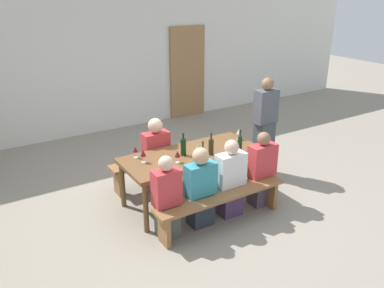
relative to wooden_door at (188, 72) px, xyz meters
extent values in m
plane|color=gray|center=(-2.06, -3.53, -1.05)|extent=(24.00, 24.00, 0.00)
cube|color=silver|center=(-2.06, 0.14, 0.55)|extent=(14.00, 0.20, 3.20)
cube|color=#9E7247|center=(0.00, 0.00, 0.00)|extent=(0.90, 0.06, 2.10)
cube|color=brown|center=(-2.06, -3.53, -0.33)|extent=(2.01, 0.88, 0.05)
cylinder|color=brown|center=(-2.98, -3.91, -0.70)|extent=(0.07, 0.07, 0.70)
cylinder|color=brown|center=(-1.14, -3.91, -0.70)|extent=(0.07, 0.07, 0.70)
cylinder|color=brown|center=(-2.98, -3.15, -0.70)|extent=(0.07, 0.07, 0.70)
cylinder|color=brown|center=(-1.14, -3.15, -0.70)|extent=(0.07, 0.07, 0.70)
cube|color=olive|center=(-2.06, -4.27, -0.62)|extent=(1.91, 0.30, 0.04)
cube|color=olive|center=(-2.91, -4.27, -0.84)|extent=(0.06, 0.24, 0.41)
cube|color=olive|center=(-1.21, -4.27, -0.84)|extent=(0.06, 0.24, 0.41)
cube|color=olive|center=(-2.06, -2.79, -0.62)|extent=(1.91, 0.30, 0.04)
cube|color=olive|center=(-2.91, -2.79, -0.84)|extent=(0.06, 0.24, 0.41)
cube|color=olive|center=(-1.21, -2.79, -0.84)|extent=(0.06, 0.24, 0.41)
cylinder|color=#332814|center=(-1.85, -3.69, -0.19)|extent=(0.07, 0.07, 0.23)
cylinder|color=#332814|center=(-1.85, -3.69, -0.03)|extent=(0.03, 0.03, 0.09)
cylinder|color=black|center=(-1.85, -3.69, 0.02)|extent=(0.03, 0.03, 0.01)
cylinder|color=#143319|center=(-2.19, -3.51, -0.18)|extent=(0.08, 0.08, 0.25)
cylinder|color=#143319|center=(-2.19, -3.51, -0.02)|extent=(0.03, 0.03, 0.07)
cylinder|color=black|center=(-2.19, -3.51, 0.02)|extent=(0.03, 0.03, 0.01)
cylinder|color=#143319|center=(-1.44, -3.81, -0.19)|extent=(0.07, 0.07, 0.22)
cylinder|color=#143319|center=(-1.44, -3.81, -0.03)|extent=(0.02, 0.02, 0.10)
cylinder|color=black|center=(-1.44, -3.81, 0.03)|extent=(0.03, 0.03, 0.01)
cylinder|color=#194723|center=(-2.10, -3.86, -0.20)|extent=(0.07, 0.07, 0.21)
cylinder|color=#194723|center=(-2.10, -3.86, -0.05)|extent=(0.02, 0.02, 0.09)
cylinder|color=black|center=(-2.10, -3.86, 0.00)|extent=(0.03, 0.03, 0.01)
cylinder|color=silver|center=(-2.38, -3.68, -0.30)|extent=(0.06, 0.06, 0.01)
cylinder|color=silver|center=(-2.38, -3.68, -0.25)|extent=(0.01, 0.01, 0.08)
cone|color=maroon|center=(-2.38, -3.68, -0.17)|extent=(0.08, 0.08, 0.08)
cylinder|color=silver|center=(-1.15, -3.43, -0.30)|extent=(0.06, 0.06, 0.01)
cylinder|color=silver|center=(-1.15, -3.43, -0.25)|extent=(0.01, 0.01, 0.08)
cone|color=beige|center=(-1.15, -3.43, -0.17)|extent=(0.08, 0.08, 0.09)
cylinder|color=silver|center=(-2.02, -3.61, -0.30)|extent=(0.06, 0.06, 0.01)
cylinder|color=silver|center=(-2.02, -3.61, -0.26)|extent=(0.01, 0.01, 0.07)
cone|color=beige|center=(-2.02, -3.61, -0.17)|extent=(0.07, 0.07, 0.09)
cylinder|color=silver|center=(-2.79, -3.23, -0.30)|extent=(0.06, 0.06, 0.01)
cylinder|color=silver|center=(-2.79, -3.23, -0.25)|extent=(0.01, 0.01, 0.08)
cone|color=maroon|center=(-2.79, -3.23, -0.17)|extent=(0.07, 0.07, 0.08)
cylinder|color=silver|center=(-2.77, -3.43, -0.30)|extent=(0.06, 0.06, 0.01)
cylinder|color=silver|center=(-2.77, -3.43, -0.25)|extent=(0.01, 0.01, 0.09)
cone|color=maroon|center=(-2.77, -3.43, -0.16)|extent=(0.08, 0.08, 0.09)
cube|color=#4F584D|center=(-2.79, -4.12, -0.83)|extent=(0.26, 0.24, 0.45)
cube|color=#C6383D|center=(-2.79, -4.12, -0.37)|extent=(0.34, 0.20, 0.46)
sphere|color=beige|center=(-2.79, -4.12, -0.04)|extent=(0.19, 0.19, 0.19)
cube|color=#28303C|center=(-2.30, -4.12, -0.83)|extent=(0.30, 0.24, 0.45)
cube|color=teal|center=(-2.30, -4.12, -0.38)|extent=(0.40, 0.20, 0.43)
sphere|color=tan|center=(-2.30, -4.12, -0.06)|extent=(0.22, 0.22, 0.22)
cube|color=#48345E|center=(-1.81, -4.12, -0.83)|extent=(0.30, 0.24, 0.45)
cube|color=silver|center=(-1.81, -4.12, -0.37)|extent=(0.41, 0.20, 0.46)
sphere|color=beige|center=(-1.81, -4.12, -0.04)|extent=(0.19, 0.19, 0.19)
cube|color=#523F53|center=(-1.26, -4.12, -0.83)|extent=(0.30, 0.24, 0.45)
cube|color=#C6383D|center=(-1.26, -4.12, -0.37)|extent=(0.40, 0.20, 0.47)
sphere|color=#846047|center=(-1.26, -4.12, -0.04)|extent=(0.19, 0.19, 0.19)
cube|color=#4F4658|center=(-2.33, -2.94, -0.83)|extent=(0.30, 0.24, 0.45)
cube|color=#C6383D|center=(-2.33, -2.94, -0.36)|extent=(0.40, 0.20, 0.49)
sphere|color=beige|center=(-2.33, -2.94, 0.00)|extent=(0.22, 0.22, 0.22)
cube|color=#3F464C|center=(-0.58, -3.38, -0.60)|extent=(0.28, 0.24, 0.91)
cube|color=#4C515B|center=(-0.58, -3.38, 0.12)|extent=(0.37, 0.20, 0.54)
sphere|color=#846047|center=(-0.58, -3.38, 0.49)|extent=(0.19, 0.19, 0.19)
camera|label=1|loc=(-4.81, -7.96, 1.96)|focal=37.56mm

